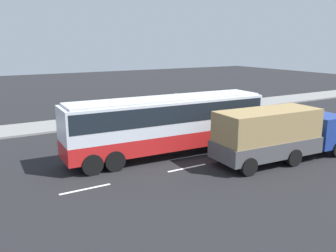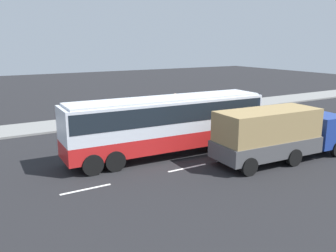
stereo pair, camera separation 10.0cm
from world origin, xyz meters
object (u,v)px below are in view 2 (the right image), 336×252
at_px(cargo_truck, 279,133).
at_px(pedestrian_near_curb, 175,100).
at_px(car_red_compact, 234,119).
at_px(car_black_sedan, 272,125).
at_px(coach_bus, 167,120).

xyz_separation_m(cargo_truck, pedestrian_near_curb, (2.55, 15.24, -0.49)).
relative_size(car_red_compact, pedestrian_near_curb, 2.84).
bearing_deg(car_black_sedan, cargo_truck, -130.20).
bearing_deg(pedestrian_near_curb, car_black_sedan, 90.73).
bearing_deg(car_red_compact, cargo_truck, -107.83).
distance_m(car_black_sedan, car_red_compact, 3.04).
bearing_deg(cargo_truck, pedestrian_near_curb, 83.49).
distance_m(cargo_truck, car_red_compact, 7.75).
bearing_deg(coach_bus, car_red_compact, 23.62).
bearing_deg(coach_bus, cargo_truck, -36.98).
bearing_deg(car_red_compact, coach_bus, -154.09).
bearing_deg(car_black_sedan, pedestrian_near_curb, 100.20).
height_order(cargo_truck, car_red_compact, cargo_truck).
height_order(coach_bus, cargo_truck, coach_bus).
xyz_separation_m(car_red_compact, pedestrian_near_curb, (-0.38, 8.11, 0.35)).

